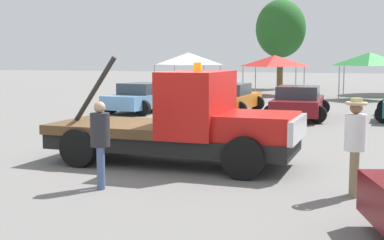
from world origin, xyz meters
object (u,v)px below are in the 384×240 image
at_px(tree_left, 281,29).
at_px(traffic_cone, 182,126).
at_px(tow_truck, 186,125).
at_px(person_at_hood, 100,138).
at_px(parked_car_maroon, 298,103).
at_px(canopy_tent_white, 188,59).
at_px(canopy_tent_red, 275,61).
at_px(person_near_truck, 355,139).
at_px(parked_car_skyblue, 145,98).
at_px(parked_car_orange, 230,99).
at_px(canopy_tent_green, 370,59).

bearing_deg(tree_left, traffic_cone, -85.41).
bearing_deg(traffic_cone, tow_truck, -67.33).
xyz_separation_m(person_at_hood, tree_left, (-3.41, 34.42, 3.83)).
bearing_deg(parked_car_maroon, person_at_hood, 169.15).
relative_size(canopy_tent_white, canopy_tent_red, 1.00).
bearing_deg(canopy_tent_red, traffic_cone, -87.19).
distance_m(person_near_truck, person_at_hood, 4.66).
bearing_deg(tow_truck, person_at_hood, -105.85).
relative_size(parked_car_skyblue, traffic_cone, 8.65).
distance_m(person_at_hood, parked_car_skyblue, 14.52).
bearing_deg(parked_car_orange, person_near_truck, -155.09).
height_order(person_at_hood, canopy_tent_white, canopy_tent_white).
relative_size(canopy_tent_red, tree_left, 0.48).
bearing_deg(canopy_tent_red, parked_car_skyblue, -104.47).
bearing_deg(traffic_cone, person_at_hood, -80.43).
relative_size(tow_truck, person_near_truck, 3.32).
height_order(person_near_truck, canopy_tent_green, canopy_tent_green).
height_order(tow_truck, person_near_truck, tow_truck).
height_order(tow_truck, traffic_cone, tow_truck).
height_order(canopy_tent_red, canopy_tent_green, canopy_tent_green).
relative_size(parked_car_orange, canopy_tent_green, 1.50).
bearing_deg(canopy_tent_white, canopy_tent_green, 0.99).
bearing_deg(person_at_hood, tree_left, 64.57).
bearing_deg(person_near_truck, canopy_tent_white, -69.29).
relative_size(parked_car_orange, parked_car_maroon, 1.04).
distance_m(canopy_tent_white, canopy_tent_green, 11.43).
distance_m(tow_truck, canopy_tent_white, 23.45).
distance_m(person_near_truck, tree_left, 34.49).
distance_m(person_at_hood, parked_car_maroon, 13.29).
bearing_deg(parked_car_maroon, parked_car_orange, 68.61).
height_order(parked_car_skyblue, tree_left, tree_left).
height_order(person_at_hood, parked_car_orange, person_at_hood).
bearing_deg(traffic_cone, parked_car_orange, 93.51).
bearing_deg(canopy_tent_red, person_at_hood, -85.29).
height_order(parked_car_maroon, traffic_cone, parked_car_maroon).
xyz_separation_m(tree_left, traffic_cone, (2.18, -27.10, -4.53)).
xyz_separation_m(parked_car_maroon, traffic_cone, (-2.79, -5.87, -0.39)).
bearing_deg(canopy_tent_green, tow_truck, -98.08).
distance_m(parked_car_skyblue, traffic_cone, 7.47).
relative_size(canopy_tent_white, traffic_cone, 6.27).
relative_size(person_at_hood, canopy_tent_red, 0.48).
xyz_separation_m(canopy_tent_white, canopy_tent_red, (5.42, 1.75, -0.14)).
xyz_separation_m(parked_car_skyblue, traffic_cone, (4.25, -6.12, -0.39)).
bearing_deg(person_at_hood, parked_car_skyblue, 81.10).
distance_m(parked_car_skyblue, canopy_tent_white, 11.44).
distance_m(person_near_truck, parked_car_maroon, 12.49).
bearing_deg(tree_left, parked_car_skyblue, -95.65).
bearing_deg(parked_car_orange, tree_left, 4.61).
distance_m(canopy_tent_white, canopy_tent_red, 5.70).
bearing_deg(canopy_tent_green, canopy_tent_white, -179.01).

